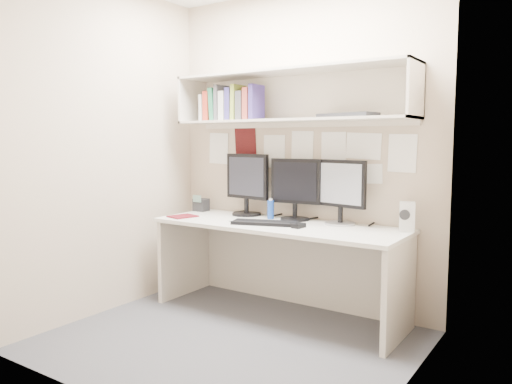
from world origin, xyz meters
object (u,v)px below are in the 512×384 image
Objects in this scene: monitor_left at (247,183)px; monitor_right at (341,190)px; monitor_center at (296,187)px; desk_phone at (201,205)px; maroon_notebook at (183,216)px; speaker at (407,217)px; keyboard at (265,223)px; desk at (278,269)px.

monitor_left is 1.06× the size of monitor_right.
monitor_center is (0.48, 0.00, -0.01)m from monitor_left.
maroon_notebook is at bearing -72.37° from desk_phone.
desk_phone is at bearing 162.13° from speaker.
monitor_right is at bearing 2.70° from desk_phone.
keyboard is (0.39, -0.32, -0.27)m from monitor_left.
monitor_center reaches higher than maroon_notebook.
keyboard is 0.78m from maroon_notebook.
desk is 0.39m from keyboard.
desk is 4.04× the size of monitor_right.
monitor_right reaches higher than speaker.
desk is 0.67m from monitor_center.
speaker is at bearing -0.92° from keyboard.
desk_phone is at bearing 121.33° from maroon_notebook.
monitor_left is 0.48m from monitor_center.
maroon_notebook is at bearing 173.76° from speaker.
monitor_center is 1.00× the size of monitor_right.
desk is 9.30× the size of maroon_notebook.
desk_phone is at bearing -167.36° from monitor_right.
monitor_right is 1.00× the size of keyboard.
maroon_notebook is 1.43× the size of desk_phone.
speaker is 0.97× the size of maroon_notebook.
desk is 0.82m from monitor_left.
monitor_right is 0.54m from speaker.
monitor_left is 0.54m from desk_phone.
monitor_center is at bearing 39.68° from maroon_notebook.
desk is at bearing -103.60° from monitor_center.
monitor_center reaches higher than keyboard.
desk is at bearing -9.95° from desk_phone.
desk is at bearing -141.46° from monitor_right.
monitor_center is 0.40m from monitor_right.
monitor_right is (0.40, 0.00, -0.00)m from monitor_center.
monitor_left is 1.06× the size of monitor_center.
monitor_center is 0.99m from desk_phone.
desk_phone is (-0.97, -0.03, -0.21)m from monitor_center.
maroon_notebook is at bearing -126.52° from monitor_left.
keyboard is at bearing 178.86° from speaker.
desk_phone is (-0.49, -0.03, -0.22)m from monitor_left.
speaker is at bearing 12.36° from desk.
monitor_left is at bearing 161.11° from speaker.
monitor_left reaches higher than desk.
desk_phone reaches higher than maroon_notebook.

